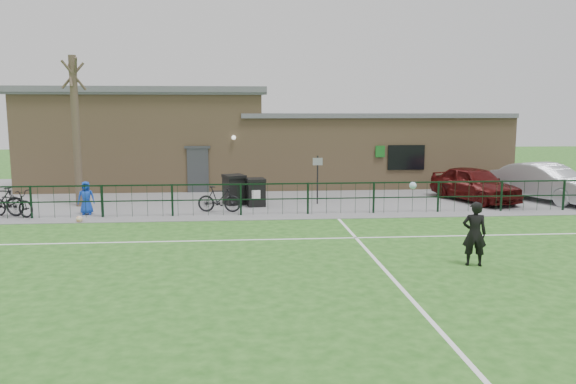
{
  "coord_description": "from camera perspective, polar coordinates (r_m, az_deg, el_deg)",
  "views": [
    {
      "loc": [
        -1.48,
        -12.54,
        3.88
      ],
      "look_at": [
        0.0,
        5.0,
        1.3
      ],
      "focal_mm": 35.0,
      "sensor_mm": 36.0,
      "label": 1
    }
  ],
  "objects": [
    {
      "name": "bicycle_b",
      "position": [
        23.06,
        -27.19,
        -0.78
      ],
      "size": [
        1.98,
        0.99,
        1.15
      ],
      "primitive_type": "imported",
      "rotation": [
        0.0,
        0.0,
        1.32
      ],
      "color": "black",
      "rests_on": "paving_strip"
    },
    {
      "name": "spectator_child",
      "position": [
        22.15,
        -19.83,
        -0.57
      ],
      "size": [
        0.66,
        0.49,
        1.24
      ],
      "primitive_type": "imported",
      "rotation": [
        0.0,
        0.0,
        0.16
      ],
      "color": "#133EB9",
      "rests_on": "paving_strip"
    },
    {
      "name": "perimeter_fence",
      "position": [
        20.85,
        -0.69,
        -0.71
      ],
      "size": [
        28.0,
        0.1,
        1.2
      ],
      "primitive_type": "cube",
      "color": "black",
      "rests_on": "ground"
    },
    {
      "name": "sign_post",
      "position": [
        23.17,
        3.01,
        1.24
      ],
      "size": [
        0.07,
        0.07,
        2.0
      ],
      "primitive_type": "cylinder",
      "rotation": [
        0.0,
        0.0,
        0.24
      ],
      "color": "black",
      "rests_on": "paving_strip"
    },
    {
      "name": "pitch_line_perp",
      "position": [
        13.58,
        10.35,
        -8.39
      ],
      "size": [
        0.1,
        16.0,
        0.01
      ],
      "primitive_type": "cube",
      "color": "white",
      "rests_on": "ground"
    },
    {
      "name": "clubhouse",
      "position": [
        29.09,
        -3.66,
        5.06
      ],
      "size": [
        24.25,
        5.4,
        4.96
      ],
      "color": "#9E7F58",
      "rests_on": "ground"
    },
    {
      "name": "car_silver",
      "position": [
        26.4,
        24.74,
        0.91
      ],
      "size": [
        3.33,
        5.11,
        1.59
      ],
      "primitive_type": "imported",
      "rotation": [
        0.0,
        0.0,
        0.38
      ],
      "color": "#B7B9BF",
      "rests_on": "paving_strip"
    },
    {
      "name": "paving_strip",
      "position": [
        26.36,
        -1.56,
        -0.1
      ],
      "size": [
        34.0,
        13.0,
        0.02
      ],
      "primitive_type": "cube",
      "color": "slate",
      "rests_on": "ground"
    },
    {
      "name": "bare_tree",
      "position": [
        23.96,
        -20.72,
        5.7
      ],
      "size": [
        0.3,
        0.3,
        6.0
      ],
      "primitive_type": "cylinder",
      "color": "#48392B",
      "rests_on": "ground"
    },
    {
      "name": "goalkeeper_kick",
      "position": [
        14.87,
        18.23,
        -3.89
      ],
      "size": [
        1.03,
        3.63,
        1.71
      ],
      "color": "black",
      "rests_on": "ground"
    },
    {
      "name": "ball_ground",
      "position": [
        20.83,
        -20.43,
        -2.6
      ],
      "size": [
        0.23,
        0.23,
        0.23
      ],
      "primitive_type": "sphere",
      "color": "white",
      "rests_on": "ground"
    },
    {
      "name": "pitch_line_mid",
      "position": [
        17.05,
        0.28,
        -4.8
      ],
      "size": [
        28.0,
        0.1,
        0.01
      ],
      "primitive_type": "cube",
      "color": "white",
      "rests_on": "ground"
    },
    {
      "name": "car_maroon",
      "position": [
        25.14,
        18.42,
        0.79
      ],
      "size": [
        2.98,
        4.67,
        1.48
      ],
      "primitive_type": "imported",
      "rotation": [
        0.0,
        0.0,
        0.31
      ],
      "color": "#480D0C",
      "rests_on": "paving_strip"
    },
    {
      "name": "wheelie_bin_right",
      "position": [
        22.74,
        -3.29,
        -0.13
      ],
      "size": [
        0.78,
        0.86,
        1.03
      ],
      "primitive_type": "cube",
      "rotation": [
        0.0,
        0.0,
        0.14
      ],
      "color": "black",
      "rests_on": "paving_strip"
    },
    {
      "name": "wheelie_bin_left",
      "position": [
        23.21,
        -5.49,
        0.15
      ],
      "size": [
        1.0,
        1.06,
        1.13
      ],
      "primitive_type": "cube",
      "rotation": [
        0.0,
        0.0,
        0.36
      ],
      "color": "black",
      "rests_on": "paving_strip"
    },
    {
      "name": "pitch_line_touch",
      "position": [
        20.76,
        -0.65,
        -2.42
      ],
      "size": [
        28.0,
        0.1,
        0.01
      ],
      "primitive_type": "cube",
      "color": "white",
      "rests_on": "ground"
    },
    {
      "name": "ground",
      "position": [
        13.21,
        1.85,
        -8.75
      ],
      "size": [
        90.0,
        90.0,
        0.0
      ],
      "primitive_type": "plane",
      "color": "#235719",
      "rests_on": "ground"
    },
    {
      "name": "bicycle_d",
      "position": [
        21.5,
        -7.0,
        -0.72
      ],
      "size": [
        1.71,
        0.73,
        1.0
      ],
      "primitive_type": "imported",
      "rotation": [
        0.0,
        0.0,
        1.4
      ],
      "color": "black",
      "rests_on": "paving_strip"
    },
    {
      "name": "bicycle_c",
      "position": [
        22.76,
        -26.21,
        -1.02
      ],
      "size": [
        1.99,
        1.38,
        0.99
      ],
      "primitive_type": "imported",
      "rotation": [
        0.0,
        0.0,
        1.15
      ],
      "color": "black",
      "rests_on": "paving_strip"
    }
  ]
}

